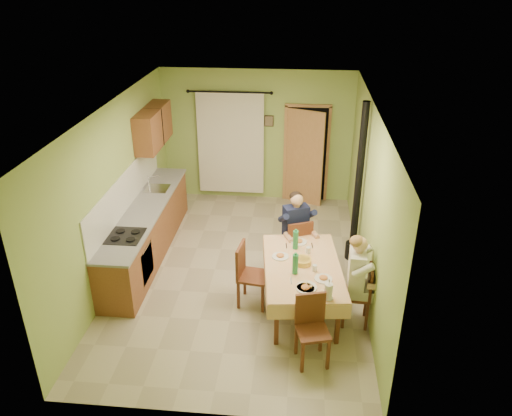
# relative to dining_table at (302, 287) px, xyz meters

# --- Properties ---
(floor) EXTENTS (4.00, 6.00, 0.01)m
(floor) POSITION_rel_dining_table_xyz_m (-1.03, 0.92, -0.38)
(floor) COLOR tan
(floor) RESTS_ON ground
(room_shell) EXTENTS (4.04, 6.04, 2.82)m
(room_shell) POSITION_rel_dining_table_xyz_m (-1.03, 0.92, 1.44)
(room_shell) COLOR #99B55D
(room_shell) RESTS_ON ground
(kitchen_run) EXTENTS (0.64, 3.64, 1.56)m
(kitchen_run) POSITION_rel_dining_table_xyz_m (-2.73, 1.32, 0.10)
(kitchen_run) COLOR brown
(kitchen_run) RESTS_ON ground
(upper_cabinets) EXTENTS (0.35, 1.40, 0.70)m
(upper_cabinets) POSITION_rel_dining_table_xyz_m (-2.85, 2.62, 1.57)
(upper_cabinets) COLOR brown
(upper_cabinets) RESTS_ON room_shell
(curtain) EXTENTS (1.70, 0.07, 2.22)m
(curtain) POSITION_rel_dining_table_xyz_m (-1.58, 3.82, 0.88)
(curtain) COLOR black
(curtain) RESTS_ON ground
(doorway) EXTENTS (0.96, 0.37, 2.15)m
(doorway) POSITION_rel_dining_table_xyz_m (0.01, 3.82, 0.67)
(doorway) COLOR black
(doorway) RESTS_ON ground
(dining_table) EXTENTS (1.29, 1.94, 0.76)m
(dining_table) POSITION_rel_dining_table_xyz_m (0.00, 0.00, 0.00)
(dining_table) COLOR #E1AB79
(dining_table) RESTS_ON ground
(tableware) EXTENTS (0.87, 1.60, 0.33)m
(tableware) POSITION_rel_dining_table_xyz_m (0.02, -0.10, 0.45)
(tableware) COLOR white
(tableware) RESTS_ON dining_table
(chair_far) EXTENTS (0.56, 0.56, 0.99)m
(chair_far) POSITION_rel_dining_table_xyz_m (-0.11, 1.04, -0.09)
(chair_far) COLOR #5D2C19
(chair_far) RESTS_ON ground
(chair_near) EXTENTS (0.48, 0.48, 0.95)m
(chair_near) POSITION_rel_dining_table_xyz_m (0.15, -1.10, -0.09)
(chair_near) COLOR #5D2C19
(chair_near) RESTS_ON ground
(chair_right) EXTENTS (0.40, 0.40, 0.94)m
(chair_right) POSITION_rel_dining_table_xyz_m (0.78, -0.25, -0.09)
(chair_right) COLOR #5D2C19
(chair_right) RESTS_ON ground
(chair_left) EXTENTS (0.49, 0.49, 0.99)m
(chair_left) POSITION_rel_dining_table_xyz_m (-0.74, 0.07, -0.09)
(chair_left) COLOR #5D2C19
(chair_left) RESTS_ON ground
(man_far) EXTENTS (0.65, 0.59, 1.39)m
(man_far) POSITION_rel_dining_table_xyz_m (-0.12, 1.05, 0.50)
(man_far) COLOR #141938
(man_far) RESTS_ON chair_far
(man_right) EXTENTS (0.48, 0.60, 1.39)m
(man_right) POSITION_rel_dining_table_xyz_m (0.77, -0.25, 0.50)
(man_right) COLOR beige
(man_right) RESTS_ON chair_right
(stove_flue) EXTENTS (0.24, 0.24, 2.80)m
(stove_flue) POSITION_rel_dining_table_xyz_m (0.87, 1.52, 0.65)
(stove_flue) COLOR black
(stove_flue) RESTS_ON ground
(picture_back) EXTENTS (0.19, 0.03, 0.23)m
(picture_back) POSITION_rel_dining_table_xyz_m (-0.78, 3.89, 1.37)
(picture_back) COLOR black
(picture_back) RESTS_ON room_shell
(picture_right) EXTENTS (0.03, 0.31, 0.21)m
(picture_right) POSITION_rel_dining_table_xyz_m (0.94, 2.12, 1.47)
(picture_right) COLOR brown
(picture_right) RESTS_ON room_shell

